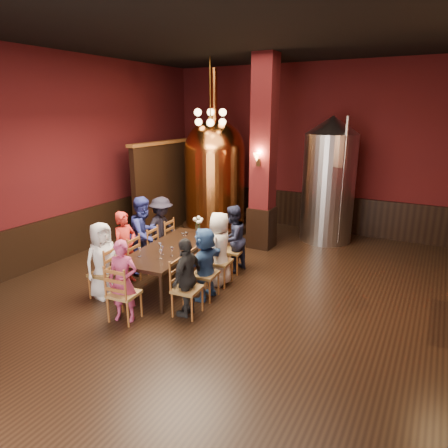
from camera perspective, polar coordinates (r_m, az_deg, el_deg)
The scene contains 39 objects.
room at distance 6.90m, azimuth -1.26°, elevation 7.41°, with size 10.00×10.02×4.50m.
wainscot_back at distance 11.73m, azimuth 10.97°, elevation 2.01°, with size 7.90×0.08×1.00m, color black.
wainscot_left at distance 9.85m, azimuth -21.59°, elevation -1.54°, with size 0.08×9.90×1.00m, color black.
column at distance 9.53m, azimuth 5.69°, elevation 9.73°, with size 0.58×0.58×4.50m, color #430E0F.
partition at distance 11.45m, azimuth -7.16°, elevation 5.43°, with size 0.22×3.50×2.40m, color black.
pendant_cluster at distance 10.24m, azimuth -1.95°, elevation 15.00°, with size 0.90×0.90×1.70m, color #A57226, non-canonical shape.
sconce_column at distance 9.26m, azimuth 4.94°, elevation 9.25°, with size 0.20×0.20×0.36m, color black, non-canonical shape.
dining_table at distance 7.76m, azimuth -7.39°, elevation -3.67°, with size 1.23×2.49×0.75m.
chair_0 at distance 7.54m, azimuth -16.82°, elevation -6.68°, with size 0.46×0.46×0.92m, color #955426, non-canonical shape.
person_0 at distance 7.46m, azimuth -16.97°, elevation -4.98°, with size 0.68×0.44×1.40m, color silver.
chair_1 at distance 8.03m, azimuth -13.80°, elevation -5.05°, with size 0.46×0.46×0.92m, color #955426, non-canonical shape.
person_1 at distance 7.94m, azimuth -13.92°, elevation -3.31°, with size 0.52×0.34×1.44m, color #B2261E.
chair_2 at distance 8.53m, azimuth -11.18°, elevation -3.62°, with size 0.46×0.46×0.92m, color #955426, non-canonical shape.
person_2 at distance 8.42m, azimuth -11.30°, elevation -1.46°, with size 0.78×0.38×1.60m, color navy.
chair_3 at distance 9.06m, azimuth -8.82°, elevation -2.33°, with size 0.46×0.46×0.92m, color #955426, non-canonical shape.
person_3 at distance 8.98m, azimuth -8.90°, elevation -0.72°, with size 0.94×0.54×1.45m, color black.
chair_4 at distance 6.65m, azimuth -5.28°, elevation -9.19°, with size 0.46×0.46×0.92m, color #955426, non-canonical shape.
person_4 at distance 6.56m, azimuth -5.32°, elevation -7.56°, with size 0.78×0.32×1.33m, color black.
chair_5 at distance 7.19m, azimuth -2.75°, elevation -7.11°, with size 0.46×0.46×0.92m, color #955426, non-canonical shape.
person_5 at distance 7.12m, azimuth -2.77°, elevation -5.64°, with size 1.22×0.39×1.32m, color #325B98.
chair_6 at distance 7.75m, azimuth -0.63°, elevation -5.35°, with size 0.46×0.46×0.92m, color #955426, non-canonical shape.
person_6 at distance 7.66m, azimuth -0.63°, elevation -3.55°, with size 0.70×0.46×1.44m, color silver.
chair_7 at distance 8.33m, azimuth 1.22°, elevation -3.80°, with size 0.46×0.46×0.92m, color #955426, non-canonical shape.
person_7 at distance 8.24m, azimuth 1.23°, elevation -2.18°, with size 0.69×0.34×1.42m, color #1D223B.
chair_8 at distance 6.66m, azimuth -14.11°, elevation -9.59°, with size 0.46×0.46×0.92m, color #955426, non-canonical shape.
person_8 at distance 6.57m, azimuth -14.24°, elevation -7.93°, with size 0.49×0.32×1.34m, color #A43661.
copper_kettle at distance 10.91m, azimuth -1.32°, elevation 6.99°, with size 1.82×1.82×4.30m.
steel_vessel at distance 10.44m, azimuth 14.76°, elevation 6.09°, with size 1.66×1.66×3.15m.
rose_vase at distance 8.48m, azimuth -3.78°, elevation 0.29°, with size 0.21×0.21×0.36m.
wine_glass_0 at distance 8.04m, azimuth -5.36°, elevation -1.78°, with size 0.07×0.07×0.17m, color white, non-canonical shape.
wine_glass_1 at distance 7.47m, azimuth -9.13°, elevation -3.32°, with size 0.07×0.07×0.17m, color white, non-canonical shape.
wine_glass_2 at distance 7.13m, azimuth -8.99°, elevation -4.28°, with size 0.07×0.07×0.17m, color white, non-canonical shape.
wine_glass_3 at distance 7.93m, azimuth -3.86°, elevation -2.01°, with size 0.07×0.07×0.17m, color white, non-canonical shape.
wine_glass_4 at distance 7.30m, azimuth -11.98°, elevation -3.95°, with size 0.07×0.07×0.17m, color white, non-canonical shape.
wine_glass_5 at distance 7.53m, azimuth -5.82°, elevation -3.04°, with size 0.07×0.07×0.17m, color white, non-canonical shape.
wine_glass_6 at distance 8.14m, azimuth -3.37°, elevation -1.51°, with size 0.07×0.07×0.17m, color white, non-canonical shape.
wine_glass_7 at distance 7.31m, azimuth -8.84°, elevation -3.74°, with size 0.07×0.07×0.17m, color white, non-canonical shape.
wine_glass_8 at distance 7.22m, azimuth -7.47°, elevation -3.95°, with size 0.07×0.07×0.17m, color white, non-canonical shape.
wine_glass_9 at distance 8.00m, azimuth -5.87°, elevation -1.88°, with size 0.07×0.07×0.17m, color white, non-canonical shape.
Camera 1 is at (3.41, -5.91, 3.29)m, focal length 32.00 mm.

